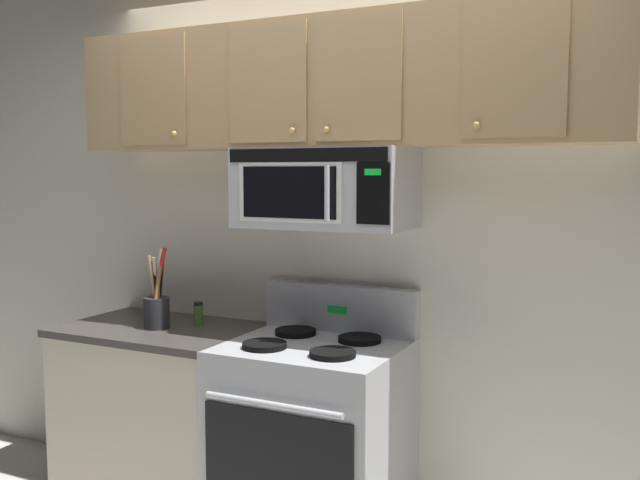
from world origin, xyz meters
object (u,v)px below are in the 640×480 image
at_px(salt_shaker, 158,309).
at_px(spice_jar, 198,314).
at_px(stove_range, 313,441).
at_px(over_range_microwave, 325,188).
at_px(utensil_crock_charcoal, 157,305).

bearing_deg(salt_shaker, spice_jar, -0.75).
relative_size(stove_range, over_range_microwave, 1.47).
distance_m(over_range_microwave, spice_jar, 0.92).
xyz_separation_m(stove_range, utensil_crock_charcoal, (-0.82, -0.04, 0.54)).
bearing_deg(utensil_crock_charcoal, spice_jar, 45.60).
relative_size(salt_shaker, spice_jar, 0.98).
bearing_deg(stove_range, spice_jar, 171.35).
bearing_deg(utensil_crock_charcoal, salt_shaker, 127.17).
relative_size(over_range_microwave, salt_shaker, 6.78).
distance_m(stove_range, spice_jar, 0.84).
height_order(stove_range, spice_jar, stove_range).
height_order(salt_shaker, spice_jar, spice_jar).
xyz_separation_m(over_range_microwave, utensil_crock_charcoal, (-0.82, -0.15, -0.56)).
bearing_deg(salt_shaker, stove_range, -6.55).
xyz_separation_m(utensil_crock_charcoal, salt_shaker, (-0.11, 0.14, -0.06)).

